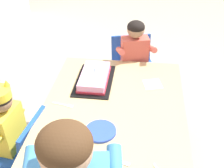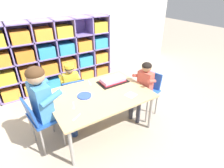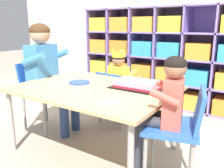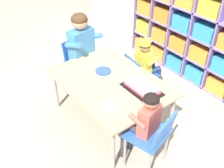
{
  "view_description": "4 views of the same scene",
  "coord_description": "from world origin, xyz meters",
  "views": [
    {
      "loc": [
        -1.31,
        -0.15,
        1.67
      ],
      "look_at": [
        0.23,
        0.03,
        0.59
      ],
      "focal_mm": 45.34,
      "sensor_mm": 36.0,
      "label": 1
    },
    {
      "loc": [
        -0.92,
        -1.74,
        1.76
      ],
      "look_at": [
        0.21,
        0.02,
        0.61
      ],
      "focal_mm": 29.07,
      "sensor_mm": 36.0,
      "label": 2
    },
    {
      "loc": [
        1.13,
        -1.44,
        1.02
      ],
      "look_at": [
        0.16,
        0.02,
        0.59
      ],
      "focal_mm": 38.07,
      "sensor_mm": 36.0,
      "label": 3
    },
    {
      "loc": [
        1.77,
        -1.31,
        2.14
      ],
      "look_at": [
        0.09,
        -0.04,
        0.57
      ],
      "focal_mm": 41.83,
      "sensor_mm": 36.0,
      "label": 4
    }
  ],
  "objects": [
    {
      "name": "ground",
      "position": [
        0.0,
        0.0,
        0.0
      ],
      "size": [
        16.0,
        16.0,
        0.0
      ],
      "primitive_type": "plane",
      "color": "tan"
    },
    {
      "name": "storage_cubby_shelf",
      "position": [
        -0.09,
        1.49,
        0.58
      ],
      "size": [
        2.14,
        0.36,
        1.25
      ],
      "color": "#7F6BB2",
      "rests_on": "ground"
    },
    {
      "name": "activity_table",
      "position": [
        0.0,
        0.0,
        0.5
      ],
      "size": [
        1.23,
        0.89,
        0.54
      ],
      "color": "tan",
      "rests_on": "ground"
    },
    {
      "name": "classroom_chair_blue",
      "position": [
        -0.16,
        0.56,
        0.34
      ],
      "size": [
        0.38,
        0.36,
        0.56
      ],
      "rotation": [
        0.0,
        0.0,
        3.02
      ],
      "color": "#1E4CA8",
      "rests_on": "ground"
    },
    {
      "name": "child_with_crown",
      "position": [
        -0.14,
        0.66,
        0.49
      ],
      "size": [
        0.31,
        0.32,
        0.79
      ],
      "rotation": [
        0.0,
        0.0,
        3.02
      ],
      "color": "yellow",
      "rests_on": "ground"
    },
    {
      "name": "classroom_chair_adult_side",
      "position": [
        -0.73,
        0.07,
        0.43
      ],
      "size": [
        0.38,
        0.41,
        0.67
      ],
      "rotation": [
        0.0,
        0.0,
        1.72
      ],
      "color": "#1E4CA8",
      "rests_on": "ground"
    },
    {
      "name": "adult_helper_seated",
      "position": [
        -0.62,
        0.09,
        0.65
      ],
      "size": [
        0.45,
        0.44,
        1.05
      ],
      "rotation": [
        0.0,
        0.0,
        1.72
      ],
      "color": "#3D7FBC",
      "rests_on": "ground"
    },
    {
      "name": "classroom_chair_guest_side",
      "position": [
        0.73,
        -0.08,
        0.42
      ],
      "size": [
        0.42,
        0.43,
        0.66
      ],
      "rotation": [
        0.0,
        0.0,
        -1.32
      ],
      "color": "blue",
      "rests_on": "ground"
    },
    {
      "name": "guest_at_table_side",
      "position": [
        0.64,
        -0.11,
        0.55
      ],
      "size": [
        0.33,
        0.33,
        0.85
      ],
      "rotation": [
        0.0,
        0.0,
        -1.32
      ],
      "color": "#D15647",
      "rests_on": "ground"
    },
    {
      "name": "birthday_cake_on_tray",
      "position": [
        0.31,
        0.16,
        0.57
      ],
      "size": [
        0.41,
        0.25,
        0.1
      ],
      "color": "black",
      "rests_on": "activity_table"
    },
    {
      "name": "paper_plate_stack",
      "position": [
        -0.18,
        0.05,
        0.55
      ],
      "size": [
        0.18,
        0.18,
        0.01
      ],
      "primitive_type": "cylinder",
      "color": "blue",
      "rests_on": "activity_table"
    },
    {
      "name": "paper_napkin_square",
      "position": [
        0.32,
        -0.24,
        0.55
      ],
      "size": [
        0.15,
        0.15,
        0.0
      ],
      "primitive_type": "cube",
      "rotation": [
        0.0,
        0.0,
        0.26
      ],
      "color": "white",
      "rests_on": "activity_table"
    },
    {
      "name": "fork_by_napkin",
      "position": [
        0.02,
        0.31,
        0.55
      ],
      "size": [
        0.04,
        0.14,
        0.0
      ],
      "rotation": [
        0.0,
        0.0,
        1.38
      ],
      "color": "white",
      "rests_on": "activity_table"
    },
    {
      "name": "fork_scattered_mid_table",
      "position": [
        -0.44,
        -0.29,
        0.55
      ],
      "size": [
        0.12,
        0.08,
        0.0
      ],
      "rotation": [
        0.0,
        0.0,
        0.55
      ],
      "color": "white",
      "rests_on": "activity_table"
    },
    {
      "name": "fork_near_cake_tray",
      "position": [
        -0.38,
        -0.07,
        0.55
      ],
      "size": [
        0.06,
        0.14,
        0.0
      ],
      "rotation": [
        0.0,
        0.0,
        1.25
      ],
      "color": "white",
      "rests_on": "activity_table"
    }
  ]
}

